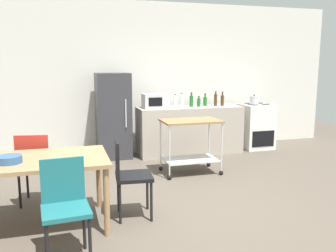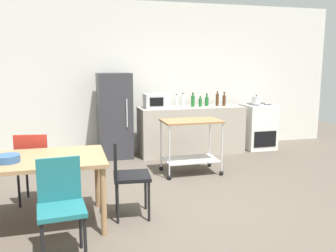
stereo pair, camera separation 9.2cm
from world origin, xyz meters
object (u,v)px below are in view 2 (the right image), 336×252
at_px(stove_oven, 258,126).
at_px(bottle_sparkling_water, 224,100).
at_px(dining_table, 32,166).
at_px(bottle_olive_oil, 207,101).
at_px(bottle_hot_sauce, 176,102).
at_px(bottle_soy_sauce, 200,102).
at_px(chair_teal, 61,202).
at_px(chair_red, 34,163).
at_px(kitchen_cart, 191,137).
at_px(chair_black, 126,172).
at_px(refrigerator, 115,115).
at_px(bottle_vinegar, 183,101).
at_px(bottle_soda, 193,101).
at_px(kettle, 256,100).
at_px(bottle_sesame_oil, 217,100).
at_px(fruit_bowl, 7,159).
at_px(microwave, 157,101).

distance_m(stove_oven, bottle_sparkling_water, 0.95).
relative_size(dining_table, bottle_olive_oil, 6.22).
bearing_deg(dining_table, bottle_hot_sauce, 48.01).
height_order(bottle_hot_sauce, bottle_soy_sauce, bottle_hot_sauce).
xyz_separation_m(chair_teal, chair_red, (-0.33, 1.40, 0.00)).
xyz_separation_m(dining_table, bottle_sparkling_water, (3.33, 2.64, 0.34)).
bearing_deg(kitchen_cart, chair_black, -131.90).
height_order(chair_black, stove_oven, stove_oven).
distance_m(chair_red, refrigerator, 2.41).
xyz_separation_m(bottle_vinegar, bottle_soda, (0.20, -0.00, -0.00)).
xyz_separation_m(chair_black, kettle, (3.00, 2.55, 0.48)).
height_order(refrigerator, bottle_sesame_oil, refrigerator).
relative_size(chair_teal, fruit_bowl, 3.73).
xyz_separation_m(bottle_vinegar, bottle_olive_oil, (0.51, 0.05, -0.02)).
height_order(chair_red, kettle, kettle).
bearing_deg(dining_table, bottle_sesame_oil, 39.82).
bearing_deg(fruit_bowl, refrigerator, 63.61).
height_order(microwave, bottle_sesame_oil, bottle_sesame_oil).
xyz_separation_m(dining_table, kettle, (3.98, 2.55, 0.33)).
bearing_deg(bottle_sesame_oil, bottle_vinegar, -180.00).
distance_m(stove_oven, kettle, 0.57).
relative_size(chair_red, bottle_hot_sauce, 3.51).
distance_m(bottle_olive_oil, bottle_sesame_oil, 0.21).
bearing_deg(chair_black, chair_teal, 142.07).
distance_m(chair_red, bottle_sparkling_water, 3.92).
height_order(chair_black, bottle_hot_sauce, bottle_hot_sauce).
xyz_separation_m(stove_oven, bottle_sesame_oil, (-0.90, 0.01, 0.57)).
xyz_separation_m(chair_teal, microwave, (1.69, 3.38, 0.51)).
xyz_separation_m(stove_oven, refrigerator, (-2.90, 0.08, 0.32)).
xyz_separation_m(refrigerator, kettle, (2.78, -0.18, 0.23)).
relative_size(bottle_olive_oil, bottle_sparkling_water, 0.88).
bearing_deg(kitchen_cart, dining_table, -148.00).
relative_size(stove_oven, bottle_sesame_oil, 3.23).
height_order(dining_table, stove_oven, stove_oven).
relative_size(chair_black, microwave, 1.93).
bearing_deg(chair_teal, bottle_hot_sauce, 53.66).
xyz_separation_m(bottle_hot_sauce, bottle_vinegar, (0.15, 0.06, 0.00)).
bearing_deg(chair_red, stove_oven, -144.60).
xyz_separation_m(kitchen_cart, bottle_sesame_oil, (0.98, 1.28, 0.45)).
relative_size(bottle_soy_sauce, bottle_sesame_oil, 0.70).
bearing_deg(bottle_soda, chair_teal, -125.41).
xyz_separation_m(chair_red, fruit_bowl, (-0.17, -0.79, 0.27)).
bearing_deg(microwave, bottle_vinegar, -0.47).
bearing_deg(chair_teal, bottle_sparkling_water, 43.21).
bearing_deg(chair_teal, chair_black, 41.73).
relative_size(chair_teal, bottle_vinegar, 3.32).
relative_size(bottle_sesame_oil, kettle, 1.19).
distance_m(bottle_sparkling_water, kettle, 0.66).
bearing_deg(bottle_olive_oil, microwave, -177.18).
xyz_separation_m(kitchen_cart, kettle, (1.76, 1.17, 0.43)).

